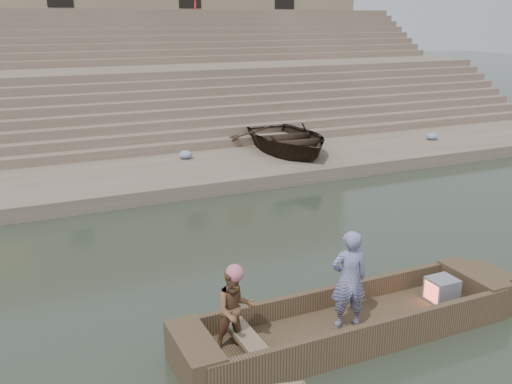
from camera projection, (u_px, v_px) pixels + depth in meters
ground at (349, 279)px, 10.92m from camera, size 120.00×120.00×0.00m
lower_landing at (206, 171)px, 17.80m from camera, size 32.00×4.00×0.40m
mid_landing at (144, 102)px, 23.96m from camera, size 32.00×3.00×2.80m
upper_landing at (110, 62)px, 29.69m from camera, size 32.00×3.00×5.20m
ghat_steps at (134, 88)px, 25.31m from camera, size 32.00×11.00×5.20m
building_wall at (92, 3)px, 32.27m from camera, size 32.00×5.07×11.20m
main_rowboat at (349, 330)px, 8.95m from camera, size 5.00×1.30×0.22m
rowboat_trim at (361, 316)px, 8.97m from camera, size 6.04×2.63×1.92m
standing_man at (349, 279)px, 8.63m from camera, size 0.64×0.49×1.57m
rowing_man at (235, 310)px, 8.05m from camera, size 0.64×0.52×1.25m
television at (441, 290)px, 9.59m from camera, size 0.46×0.42×0.40m
beached_rowboat at (286, 138)px, 19.42m from camera, size 3.60×4.86×0.97m
cloth_bundles at (318, 145)px, 19.97m from camera, size 9.80×1.45×0.26m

